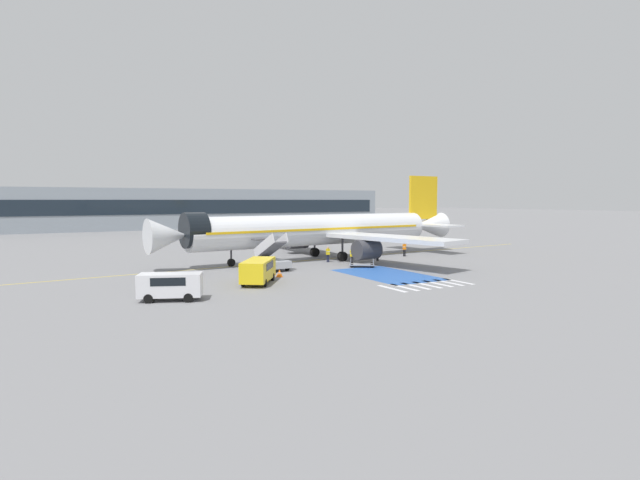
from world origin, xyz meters
TOP-DOWN VIEW (x-y plane):
  - ground_plane at (0.00, 0.00)m, footprint 600.00×600.00m
  - apron_leadline_yellow at (1.76, 0.35)m, footprint 75.09×6.34m
  - apron_stand_patch_blue at (1.76, -13.25)m, footprint 6.27×10.72m
  - apron_walkway_bar_0 at (-2.44, -19.52)m, footprint 0.44×3.60m
  - apron_walkway_bar_1 at (-1.24, -19.52)m, footprint 0.44×3.60m
  - apron_walkway_bar_2 at (-0.04, -19.52)m, footprint 0.44×3.60m
  - apron_walkway_bar_3 at (1.16, -19.52)m, footprint 0.44×3.60m
  - apron_walkway_bar_4 at (2.36, -19.52)m, footprint 0.44×3.60m
  - apron_walkway_bar_5 at (3.56, -19.52)m, footprint 0.44×3.60m
  - apron_walkway_bar_6 at (4.76, -19.52)m, footprint 0.44×3.60m
  - airliner at (2.46, 0.41)m, footprint 40.84×34.86m
  - boarding_stairs_forward at (-6.47, -4.68)m, footprint 2.58×5.37m
  - fuel_tanker at (7.79, 24.41)m, footprint 3.34×9.45m
  - service_van_0 at (-10.77, -11.91)m, footprint 4.67×5.47m
  - service_van_1 at (-18.92, -15.59)m, footprint 4.69×3.36m
  - baggage_cart at (2.72, -7.66)m, footprint 3.00×2.69m
  - ground_crew_0 at (12.97, -2.05)m, footprint 0.43×0.49m
  - ground_crew_1 at (1.67, -2.36)m, footprint 0.48×0.33m
  - ground_crew_2 at (7.30, -4.13)m, footprint 0.44×0.24m
  - ground_crew_3 at (2.91, -5.45)m, footprint 0.30×0.46m
  - traffic_cone_0 at (-7.72, -9.57)m, footprint 0.63×0.63m
  - terminal_building at (8.96, 74.95)m, footprint 101.22×12.10m

SIDE VIEW (x-z plane):
  - ground_plane at x=0.00m, z-range 0.00..0.00m
  - apron_leadline_yellow at x=1.76m, z-range 0.00..0.01m
  - apron_stand_patch_blue at x=1.76m, z-range 0.00..0.01m
  - apron_walkway_bar_0 at x=-2.44m, z-range 0.00..0.01m
  - apron_walkway_bar_1 at x=-1.24m, z-range 0.00..0.01m
  - apron_walkway_bar_2 at x=-0.04m, z-range 0.00..0.01m
  - apron_walkway_bar_3 at x=1.16m, z-range 0.00..0.01m
  - apron_walkway_bar_4 at x=2.36m, z-range 0.00..0.01m
  - apron_walkway_bar_5 at x=3.56m, z-range 0.00..0.01m
  - apron_walkway_bar_6 at x=4.76m, z-range 0.00..0.01m
  - baggage_cart at x=2.72m, z-range -0.18..0.69m
  - traffic_cone_0 at x=-7.72m, z-range 0.00..0.70m
  - boarding_stairs_forward at x=-6.47m, z-range -0.95..2.88m
  - ground_crew_1 at x=1.67m, z-range 0.14..1.91m
  - ground_crew_0 at x=12.97m, z-range 0.14..1.91m
  - ground_crew_3 at x=2.91m, z-range 0.14..1.96m
  - ground_crew_2 at x=7.30m, z-range 0.15..2.01m
  - service_van_1 at x=-18.92m, z-range 0.20..2.12m
  - service_van_0 at x=-10.77m, z-range 0.21..2.23m
  - fuel_tanker at x=7.79m, z-range 0.01..3.36m
  - airliner at x=2.46m, z-range -1.66..8.65m
  - terminal_building at x=8.96m, z-range 0.00..9.76m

